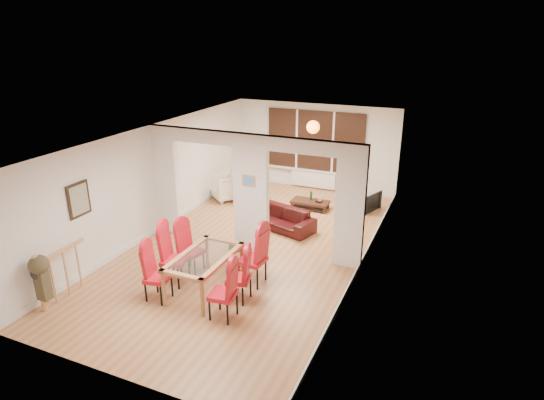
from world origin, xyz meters
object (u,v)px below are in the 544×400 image
Objects in this scene: coffee_table at (310,205)px; bottle at (311,195)px; bowl at (319,201)px; sofa at (280,218)px; dining_chair_rc at (252,256)px; dining_table at (205,273)px; dining_chair_lc at (191,249)px; dining_chair_rb at (238,275)px; dining_chair_ra at (223,290)px; armchair at (227,186)px; television at (370,202)px; dining_chair_la at (157,274)px; person at (245,177)px; dining_chair_lb at (174,256)px.

bottle reaches higher than coffee_table.
sofa is at bearing -109.02° from bowl.
dining_table is at bearing -133.42° from dining_chair_rc.
dining_chair_rb is at bearing -8.63° from dining_chair_lc.
dining_chair_ra is 5.86m from armchair.
dining_chair_rc is 5.78× the size of bowl.
dining_chair_ra reaches higher than coffee_table.
bowl is (-1.29, -0.47, 0.01)m from television.
dining_chair_la is 1.35m from dining_chair_ra.
person reaches higher than dining_table.
dining_chair_lb is 4.94m from bottle.
sofa is 2.55m from armchair.
armchair is at bearing 106.50° from dining_chair_rb.
bowl is (0.71, 4.78, -0.11)m from dining_table.
dining_chair_rc is (1.38, 0.58, 0.02)m from dining_chair_lb.
dining_chair_la is at bearing -95.53° from dining_chair_lb.
bottle is at bearing 65.93° from dining_chair_lb.
dining_chair_rb is 0.87× the size of dining_chair_rc.
television is (1.30, 4.65, -0.34)m from dining_chair_rc.
dining_chair_rb is 3.32m from sofa.
dining_chair_ra reaches higher than dining_chair_la.
television is (4.00, 0.69, -0.14)m from armchair.
armchair is (-2.72, 4.59, -0.12)m from dining_chair_rb.
armchair is (-2.19, 1.31, 0.13)m from sofa.
coffee_table is at bearing 95.87° from sofa.
dining_chair_rb is 4.86m from person.
dining_chair_la is at bearing -137.12° from dining_table.
armchair is 2.48m from bottle.
television is at bearing 70.23° from dining_chair_ra.
bottle is at bearing 68.21° from dining_chair_la.
person is (-2.03, 4.40, 0.31)m from dining_chair_rb.
dining_chair_lb is 1.49m from dining_chair_rc.
bowl is at bearing 81.58° from dining_table.
dining_chair_lc reaches higher than bowl.
dining_chair_rc is 4.24m from bottle.
dining_chair_rc is at bearing 83.98° from dining_chair_ra.
person is (-1.49, 1.13, 0.55)m from sofa.
dining_chair_la is 3.92m from sofa.
dining_chair_rc reaches higher than dining_chair_la.
dining_table is 5.62m from television.
sofa is at bearing 8.73° from armchair.
coffee_table is (-0.27, 5.37, -0.41)m from dining_chair_ra.
person is (-0.63, 4.35, 0.25)m from dining_chair_lb.
dining_chair_rb is 4.80m from coffee_table.
dining_chair_lb is at bearing 177.72° from dining_table.
dining_chair_ra is 0.90× the size of dining_chair_rc.
bottle is (2.46, 0.27, -0.03)m from armchair.
bowl is at bearing 62.96° from dining_chair_lb.
person is at bearing -168.91° from bowl.
dining_chair_ra is at bearing -171.43° from television.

